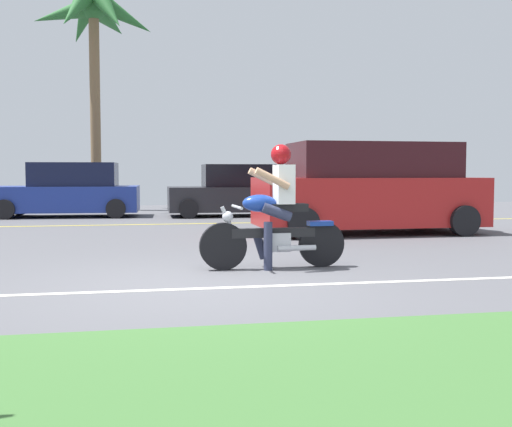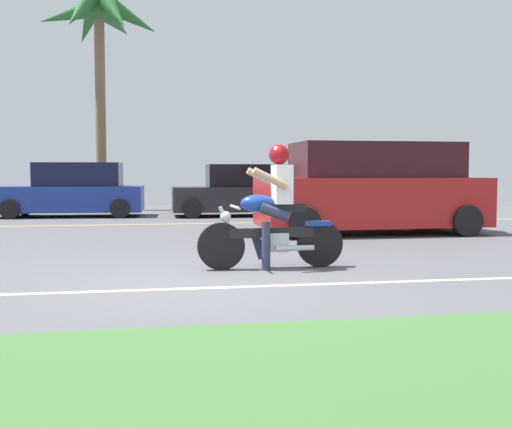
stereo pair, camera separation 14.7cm
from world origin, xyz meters
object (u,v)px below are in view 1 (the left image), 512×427
(parked_car_1, at_px, (69,192))
(parked_car_2, at_px, (235,192))
(suv_nearby, at_px, (370,189))
(palm_tree_0, at_px, (94,22))
(motorcyclist, at_px, (275,216))

(parked_car_1, xyz_separation_m, parked_car_2, (4.91, -0.60, -0.02))
(suv_nearby, xyz_separation_m, parked_car_2, (-1.99, 5.88, -0.22))
(suv_nearby, relative_size, parked_car_1, 1.15)
(palm_tree_0, bearing_deg, motorcyclist, -77.55)
(palm_tree_0, bearing_deg, parked_car_1, -100.73)
(parked_car_1, distance_m, palm_tree_0, 6.66)
(parked_car_1, height_order, parked_car_2, parked_car_1)
(suv_nearby, bearing_deg, palm_tree_0, 122.58)
(suv_nearby, distance_m, palm_tree_0, 12.89)
(parked_car_2, distance_m, palm_tree_0, 8.18)
(motorcyclist, distance_m, suv_nearby, 5.44)
(suv_nearby, xyz_separation_m, parked_car_1, (-6.90, 6.47, -0.20))
(motorcyclist, height_order, suv_nearby, suv_nearby)
(motorcyclist, bearing_deg, suv_nearby, 55.02)
(motorcyclist, xyz_separation_m, palm_tree_0, (-3.15, 14.26, 5.76))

